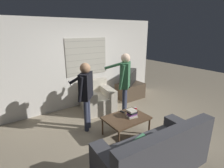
# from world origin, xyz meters

# --- Properties ---
(ground_plane) EXTENTS (16.00, 16.00, 0.00)m
(ground_plane) POSITION_xyz_m (0.00, 0.00, 0.00)
(ground_plane) COLOR gray
(wall_back) EXTENTS (5.20, 0.08, 2.55)m
(wall_back) POSITION_xyz_m (0.00, 2.03, 1.28)
(wall_back) COLOR silver
(wall_back) RESTS_ON ground_plane
(couch_blue) EXTENTS (1.93, 0.95, 0.88)m
(couch_blue) POSITION_xyz_m (-0.38, -1.15, 0.32)
(couch_blue) COLOR #424247
(couch_blue) RESTS_ON ground_plane
(armchair_beige) EXTENTS (0.96, 1.03, 0.83)m
(armchair_beige) POSITION_xyz_m (0.08, 1.43, 0.34)
(armchair_beige) COLOR beige
(armchair_beige) RESTS_ON ground_plane
(coffee_table) EXTENTS (0.93, 0.67, 0.43)m
(coffee_table) POSITION_xyz_m (-0.07, -0.06, 0.39)
(coffee_table) COLOR brown
(coffee_table) RESTS_ON ground_plane
(tv_stand) EXTENTS (0.88, 0.59, 0.51)m
(tv_stand) POSITION_xyz_m (1.45, 1.55, 0.26)
(tv_stand) COLOR #4C3D2D
(tv_stand) RESTS_ON ground_plane
(tv) EXTENTS (0.83, 0.67, 0.45)m
(tv) POSITION_xyz_m (1.44, 1.55, 0.74)
(tv) COLOR black
(tv) RESTS_ON tv_stand
(person_left_standing) EXTENTS (0.50, 0.77, 1.58)m
(person_left_standing) POSITION_xyz_m (-0.67, 0.64, 1.00)
(person_left_standing) COLOR #33384C
(person_left_standing) RESTS_ON ground_plane
(person_right_standing) EXTENTS (0.47, 0.81, 1.71)m
(person_right_standing) POSITION_xyz_m (0.38, 0.57, 1.08)
(person_right_standing) COLOR #33384C
(person_right_standing) RESTS_ON ground_plane
(book_stack) EXTENTS (0.24, 0.22, 0.16)m
(book_stack) POSITION_xyz_m (0.04, -0.12, 0.51)
(book_stack) COLOR beige
(book_stack) RESTS_ON coffee_table
(soda_can) EXTENTS (0.07, 0.07, 0.13)m
(soda_can) POSITION_xyz_m (0.25, -0.01, 0.49)
(soda_can) COLOR red
(soda_can) RESTS_ON coffee_table
(spare_remote) EXTENTS (0.06, 0.14, 0.02)m
(spare_remote) POSITION_xyz_m (0.01, 0.16, 0.44)
(spare_remote) COLOR black
(spare_remote) RESTS_ON coffee_table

